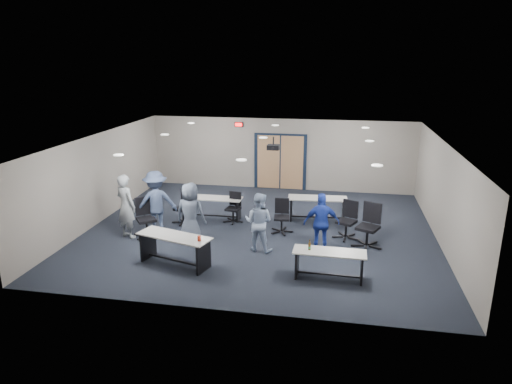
% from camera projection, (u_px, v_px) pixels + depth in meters
% --- Properties ---
extents(floor, '(10.00, 10.00, 0.00)m').
position_uv_depth(floor, '(260.00, 230.00, 13.46)').
color(floor, black).
rests_on(floor, ground).
extents(back_wall, '(10.00, 0.04, 2.70)m').
position_uv_depth(back_wall, '(280.00, 154.00, 17.32)').
color(back_wall, gray).
rests_on(back_wall, floor).
extents(front_wall, '(10.00, 0.04, 2.70)m').
position_uv_depth(front_wall, '(220.00, 249.00, 8.84)').
color(front_wall, gray).
rests_on(front_wall, floor).
extents(left_wall, '(0.04, 9.00, 2.70)m').
position_uv_depth(left_wall, '(99.00, 178.00, 13.94)').
color(left_wall, gray).
rests_on(left_wall, floor).
extents(right_wall, '(0.04, 9.00, 2.70)m').
position_uv_depth(right_wall, '(444.00, 195.00, 12.21)').
color(right_wall, gray).
rests_on(right_wall, floor).
extents(ceiling, '(10.00, 9.00, 0.04)m').
position_uv_depth(ceiling, '(260.00, 140.00, 12.69)').
color(ceiling, silver).
rests_on(ceiling, back_wall).
extents(double_door, '(2.00, 0.07, 2.20)m').
position_uv_depth(double_door, '(280.00, 162.00, 17.37)').
color(double_door, black).
rests_on(double_door, back_wall).
extents(exit_sign, '(0.32, 0.07, 0.18)m').
position_uv_depth(exit_sign, '(239.00, 125.00, 17.23)').
color(exit_sign, black).
rests_on(exit_sign, back_wall).
extents(ceiling_projector, '(0.35, 0.32, 0.37)m').
position_uv_depth(ceiling_projector, '(273.00, 147.00, 13.19)').
color(ceiling_projector, black).
rests_on(ceiling_projector, ceiling).
extents(ceiling_can_lights, '(6.24, 5.74, 0.02)m').
position_uv_depth(ceiling_can_lights, '(262.00, 139.00, 12.94)').
color(ceiling_can_lights, silver).
rests_on(ceiling_can_lights, ceiling).
extents(table_front_left, '(1.97, 1.13, 0.88)m').
position_uv_depth(table_front_left, '(175.00, 245.00, 11.11)').
color(table_front_left, '#B0AEA6').
rests_on(table_front_left, floor).
extents(table_front_right, '(1.67, 0.59, 0.92)m').
position_uv_depth(table_front_right, '(329.00, 260.00, 10.42)').
color(table_front_right, '#B0AEA6').
rests_on(table_front_right, floor).
extents(table_back_left, '(1.70, 0.57, 0.69)m').
position_uv_depth(table_back_left, '(215.00, 204.00, 14.30)').
color(table_back_left, '#B0AEA6').
rests_on(table_back_left, floor).
extents(table_back_right, '(1.85, 0.72, 0.73)m').
position_uv_depth(table_back_right, '(317.00, 205.00, 14.15)').
color(table_back_right, '#B0AEA6').
rests_on(table_back_right, floor).
extents(chair_back_a, '(0.80, 0.80, 1.01)m').
position_uv_depth(chair_back_a, '(183.00, 207.00, 13.90)').
color(chair_back_a, black).
rests_on(chair_back_a, floor).
extents(chair_back_b, '(0.67, 0.67, 0.92)m').
position_uv_depth(chair_back_b, '(233.00, 208.00, 14.00)').
color(chair_back_b, black).
rests_on(chair_back_b, floor).
extents(chair_back_c, '(0.68, 0.68, 0.99)m').
position_uv_depth(chair_back_c, '(282.00, 216.00, 13.15)').
color(chair_back_c, black).
rests_on(chair_back_c, floor).
extents(chair_back_d, '(0.90, 0.90, 1.07)m').
position_uv_depth(chair_back_d, '(346.00, 220.00, 12.72)').
color(chair_back_d, black).
rests_on(chair_back_d, floor).
extents(chair_loose_left, '(0.98, 0.98, 1.11)m').
position_uv_depth(chair_loose_left, '(146.00, 218.00, 12.83)').
color(chair_loose_left, black).
rests_on(chair_loose_left, floor).
extents(chair_loose_right, '(1.00, 1.00, 1.20)m').
position_uv_depth(chair_loose_right, '(368.00, 226.00, 12.10)').
color(chair_loose_right, black).
rests_on(chair_loose_right, floor).
extents(person_gray, '(0.79, 0.69, 1.83)m').
position_uv_depth(person_gray, '(126.00, 206.00, 12.71)').
color(person_gray, '#9BA3A9').
rests_on(person_gray, floor).
extents(person_plaid, '(0.88, 0.62, 1.70)m').
position_uv_depth(person_plaid, '(191.00, 213.00, 12.33)').
color(person_plaid, '#4E586B').
rests_on(person_plaid, floor).
extents(person_lightblue, '(0.86, 0.73, 1.58)m').
position_uv_depth(person_lightblue, '(259.00, 222.00, 11.86)').
color(person_lightblue, '#A1B5D5').
rests_on(person_lightblue, floor).
extents(person_navy, '(0.99, 0.55, 1.59)m').
position_uv_depth(person_navy, '(321.00, 223.00, 11.79)').
color(person_navy, '#1B3299').
rests_on(person_navy, floor).
extents(person_back, '(1.36, 1.17, 1.83)m').
position_uv_depth(person_back, '(156.00, 202.00, 13.06)').
color(person_back, '#405074').
rests_on(person_back, floor).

